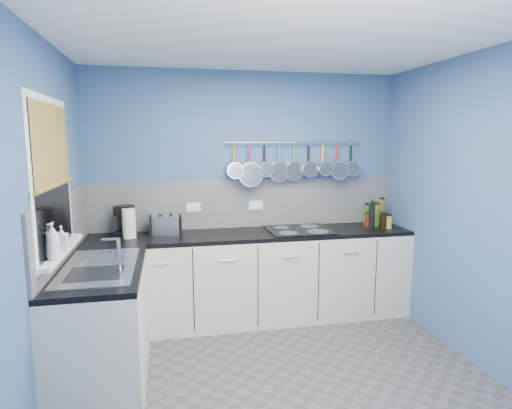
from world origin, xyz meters
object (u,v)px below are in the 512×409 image
object	(u,v)px
paper_towel	(129,223)
soap_bottle_b	(62,238)
coffee_maker	(124,221)
canister	(175,228)
toaster	(166,225)
soap_bottle_a	(53,241)
hob	(299,230)

from	to	relation	value
paper_towel	soap_bottle_b	bearing A→B (deg)	-110.81
coffee_maker	canister	world-z (taller)	coffee_maker
toaster	paper_towel	bearing A→B (deg)	-151.31
coffee_maker	canister	distance (m)	0.48
toaster	soap_bottle_a	bearing A→B (deg)	-106.31
coffee_maker	hob	xyz separation A→B (m)	(1.71, -0.11, -0.14)
soap_bottle_a	canister	size ratio (longest dim) A/B	1.89
coffee_maker	toaster	distance (m)	0.39
soap_bottle_a	paper_towel	world-z (taller)	soap_bottle_a
soap_bottle_a	toaster	world-z (taller)	soap_bottle_a
hob	paper_towel	bearing A→B (deg)	179.44
coffee_maker	soap_bottle_b	bearing A→B (deg)	-90.86
toaster	soap_bottle_b	bearing A→B (deg)	-111.28
soap_bottle_a	hob	xyz separation A→B (m)	(2.02, 1.17, -0.26)
paper_towel	hob	xyz separation A→B (m)	(1.65, -0.02, -0.13)
paper_towel	canister	world-z (taller)	paper_towel
coffee_maker	canister	xyz separation A→B (m)	(0.47, -0.04, -0.08)
toaster	coffee_maker	bearing A→B (deg)	-167.71
paper_towel	canister	bearing A→B (deg)	8.47
soap_bottle_b	hob	size ratio (longest dim) A/B	0.27
paper_towel	canister	size ratio (longest dim) A/B	2.17
soap_bottle_b	coffee_maker	xyz separation A→B (m)	(0.31, 1.06, -0.09)
soap_bottle_a	hob	size ratio (longest dim) A/B	0.38
paper_towel	canister	distance (m)	0.43
canister	paper_towel	bearing A→B (deg)	-171.53
canister	hob	xyz separation A→B (m)	(1.24, -0.08, -0.06)
soap_bottle_b	canister	bearing A→B (deg)	52.56
soap_bottle_a	soap_bottle_b	xyz separation A→B (m)	(0.00, 0.23, -0.03)
soap_bottle_a	soap_bottle_b	world-z (taller)	soap_bottle_a
coffee_maker	toaster	xyz separation A→B (m)	(0.39, 0.00, -0.05)
paper_towel	toaster	bearing A→B (deg)	16.51
soap_bottle_b	paper_towel	bearing A→B (deg)	69.19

